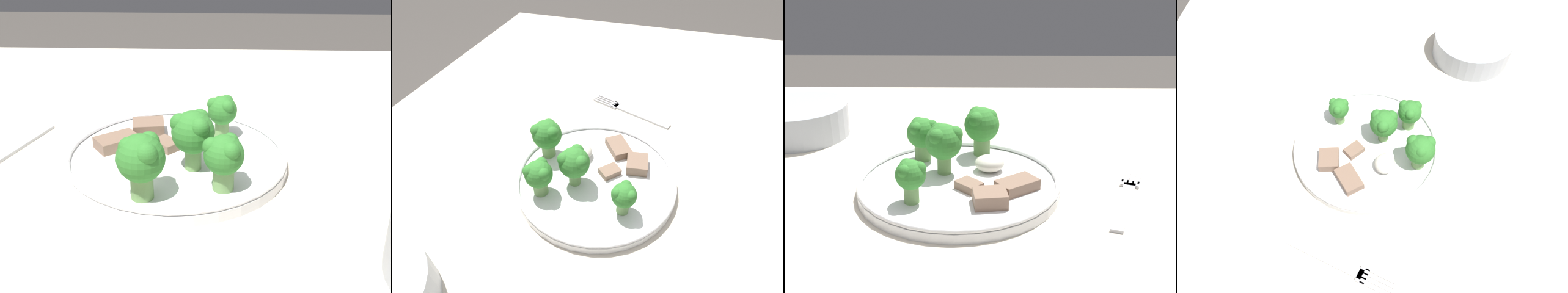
# 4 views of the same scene
# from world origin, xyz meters

# --- Properties ---
(ground_plane) EXTENTS (8.00, 8.00, 0.00)m
(ground_plane) POSITION_xyz_m (0.00, 0.00, 0.00)
(ground_plane) COLOR #4C4742
(table) EXTENTS (1.32, 0.96, 0.72)m
(table) POSITION_xyz_m (0.00, 0.00, 0.63)
(table) COLOR beige
(table) RESTS_ON ground_plane
(dinner_plate) EXTENTS (0.26, 0.26, 0.02)m
(dinner_plate) POSITION_xyz_m (-0.04, 0.00, 0.73)
(dinner_plate) COLOR white
(dinner_plate) RESTS_ON table
(fork) EXTENTS (0.08, 0.17, 0.00)m
(fork) POSITION_xyz_m (0.17, -0.02, 0.72)
(fork) COLOR silver
(fork) RESTS_ON table
(cream_bowl) EXTENTS (0.16, 0.16, 0.05)m
(cream_bowl) POSITION_xyz_m (-0.31, 0.20, 0.74)
(cream_bowl) COLOR #B7BCC6
(cream_bowl) RESTS_ON table
(broccoli_floret_near_rim_left) EXTENTS (0.05, 0.05, 0.07)m
(broccoli_floret_near_rim_left) POSITION_xyz_m (-0.06, 0.03, 0.78)
(broccoli_floret_near_rim_left) COLOR #709E56
(broccoli_floret_near_rim_left) RESTS_ON dinner_plate
(broccoli_floret_center_left) EXTENTS (0.05, 0.05, 0.07)m
(broccoli_floret_center_left) POSITION_xyz_m (-0.01, 0.09, 0.77)
(broccoli_floret_center_left) COLOR #709E56
(broccoli_floret_center_left) RESTS_ON dinner_plate
(broccoli_floret_back_left) EXTENTS (0.04, 0.04, 0.06)m
(broccoli_floret_back_left) POSITION_xyz_m (-0.09, 0.07, 0.77)
(broccoli_floret_back_left) COLOR #709E56
(broccoli_floret_back_left) RESTS_ON dinner_plate
(broccoli_floret_front_left) EXTENTS (0.04, 0.04, 0.05)m
(broccoli_floret_front_left) POSITION_xyz_m (-0.09, -0.05, 0.77)
(broccoli_floret_front_left) COLOR #709E56
(broccoli_floret_front_left) RESTS_ON dinner_plate
(meat_slice_front_slice) EXTENTS (0.04, 0.04, 0.02)m
(meat_slice_front_slice) POSITION_xyz_m (0.00, -0.06, 0.74)
(meat_slice_front_slice) COLOR #846651
(meat_slice_front_slice) RESTS_ON dinner_plate
(meat_slice_middle_slice) EXTENTS (0.04, 0.04, 0.01)m
(meat_slice_middle_slice) POSITION_xyz_m (-0.03, -0.02, 0.74)
(meat_slice_middle_slice) COLOR #846651
(meat_slice_middle_slice) RESTS_ON dinner_plate
(meat_slice_rear_slice) EXTENTS (0.06, 0.05, 0.01)m
(meat_slice_rear_slice) POSITION_xyz_m (0.03, -0.02, 0.74)
(meat_slice_rear_slice) COLOR #846651
(meat_slice_rear_slice) RESTS_ON dinner_plate
(sauce_dollop) EXTENTS (0.04, 0.04, 0.02)m
(sauce_dollop) POSITION_xyz_m (0.00, 0.04, 0.74)
(sauce_dollop) COLOR silver
(sauce_dollop) RESTS_ON dinner_plate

